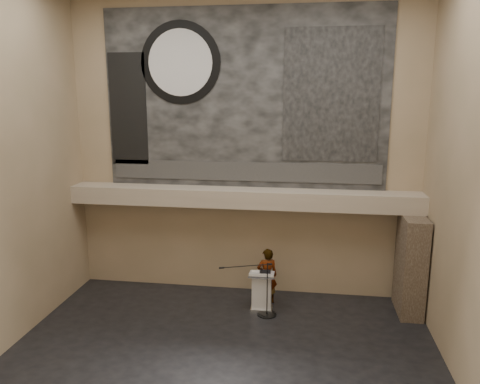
# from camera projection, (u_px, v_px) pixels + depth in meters

# --- Properties ---
(floor) EXTENTS (10.00, 10.00, 0.00)m
(floor) POSITION_uv_depth(u_px,v_px,m) (219.00, 361.00, 10.47)
(floor) COLOR black
(floor) RESTS_ON ground
(wall_back) EXTENTS (10.00, 0.02, 8.50)m
(wall_back) POSITION_uv_depth(u_px,v_px,m) (244.00, 151.00, 13.43)
(wall_back) COLOR #8B7858
(wall_back) RESTS_ON floor
(wall_front) EXTENTS (10.00, 0.02, 8.50)m
(wall_front) POSITION_uv_depth(u_px,v_px,m) (154.00, 232.00, 5.70)
(wall_front) COLOR #8B7858
(wall_front) RESTS_ON floor
(wall_right) EXTENTS (0.02, 8.00, 8.50)m
(wall_right) POSITION_uv_depth(u_px,v_px,m) (476.00, 181.00, 8.86)
(wall_right) COLOR #8B7858
(wall_right) RESTS_ON floor
(soffit) EXTENTS (10.00, 0.80, 0.50)m
(soffit) POSITION_uv_depth(u_px,v_px,m) (242.00, 198.00, 13.32)
(soffit) COLOR tan
(soffit) RESTS_ON wall_back
(sprinkler_left) EXTENTS (0.04, 0.04, 0.06)m
(sprinkler_left) POSITION_uv_depth(u_px,v_px,m) (187.00, 206.00, 13.56)
(sprinkler_left) COLOR #B2893D
(sprinkler_left) RESTS_ON soffit
(sprinkler_right) EXTENTS (0.04, 0.04, 0.06)m
(sprinkler_right) POSITION_uv_depth(u_px,v_px,m) (309.00, 210.00, 13.06)
(sprinkler_right) COLOR #B2893D
(sprinkler_right) RESTS_ON soffit
(banner) EXTENTS (8.00, 0.05, 5.00)m
(banner) POSITION_uv_depth(u_px,v_px,m) (244.00, 99.00, 13.10)
(banner) COLOR black
(banner) RESTS_ON wall_back
(banner_text_strip) EXTENTS (7.76, 0.02, 0.55)m
(banner_text_strip) POSITION_uv_depth(u_px,v_px,m) (244.00, 171.00, 13.49)
(banner_text_strip) COLOR #2D2D2D
(banner_text_strip) RESTS_ON banner
(banner_clock_rim) EXTENTS (2.30, 0.02, 2.30)m
(banner_clock_rim) POSITION_uv_depth(u_px,v_px,m) (180.00, 63.00, 13.10)
(banner_clock_rim) COLOR black
(banner_clock_rim) RESTS_ON banner
(banner_clock_face) EXTENTS (1.84, 0.02, 1.84)m
(banner_clock_face) POSITION_uv_depth(u_px,v_px,m) (180.00, 63.00, 13.08)
(banner_clock_face) COLOR silver
(banner_clock_face) RESTS_ON banner
(banner_building_print) EXTENTS (2.60, 0.02, 3.60)m
(banner_building_print) POSITION_uv_depth(u_px,v_px,m) (331.00, 96.00, 12.70)
(banner_building_print) COLOR black
(banner_building_print) RESTS_ON banner
(banner_brick_print) EXTENTS (1.10, 0.02, 3.20)m
(banner_brick_print) POSITION_uv_depth(u_px,v_px,m) (128.00, 109.00, 13.60)
(banner_brick_print) COLOR black
(banner_brick_print) RESTS_ON banner
(stone_pier) EXTENTS (0.60, 1.40, 2.70)m
(stone_pier) POSITION_uv_depth(u_px,v_px,m) (411.00, 265.00, 12.57)
(stone_pier) COLOR #413428
(stone_pier) RESTS_ON floor
(lectern) EXTENTS (0.67, 0.48, 1.13)m
(lectern) POSITION_uv_depth(u_px,v_px,m) (262.00, 291.00, 12.83)
(lectern) COLOR silver
(lectern) RESTS_ON floor
(binder) EXTENTS (0.32, 0.26, 0.04)m
(binder) POSITION_uv_depth(u_px,v_px,m) (265.00, 272.00, 12.70)
(binder) COLOR black
(binder) RESTS_ON lectern
(papers) EXTENTS (0.25, 0.32, 0.00)m
(papers) POSITION_uv_depth(u_px,v_px,m) (256.00, 272.00, 12.71)
(papers) COLOR silver
(papers) RESTS_ON lectern
(speaker_person) EXTENTS (0.67, 0.53, 1.61)m
(speaker_person) POSITION_uv_depth(u_px,v_px,m) (267.00, 276.00, 13.24)
(speaker_person) COLOR silver
(speaker_person) RESTS_ON floor
(mic_stand) EXTENTS (1.48, 0.71, 1.49)m
(mic_stand) POSITION_uv_depth(u_px,v_px,m) (265.00, 307.00, 12.59)
(mic_stand) COLOR black
(mic_stand) RESTS_ON floor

